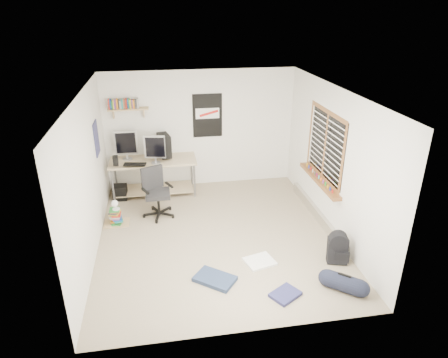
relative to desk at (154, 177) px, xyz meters
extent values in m
cube|color=gray|center=(1.04, -1.90, -0.37)|extent=(4.00, 4.50, 0.01)
cube|color=white|center=(1.04, -1.90, 2.14)|extent=(4.00, 4.50, 0.01)
cube|color=silver|center=(1.04, 0.35, 0.89)|extent=(4.00, 0.01, 2.50)
cube|color=silver|center=(-0.97, -1.90, 0.89)|extent=(0.01, 4.50, 2.50)
cube|color=silver|center=(3.04, -1.90, 0.89)|extent=(0.01, 4.50, 2.50)
cube|color=tan|center=(0.00, 0.00, 0.00)|extent=(1.88, 1.13, 0.80)
cube|color=#A8A9AD|center=(-0.51, 0.10, 0.68)|extent=(0.44, 0.11, 0.48)
cube|color=#ADACB2|center=(0.06, -0.23, 0.67)|extent=(0.43, 0.18, 0.46)
cube|color=black|center=(0.25, 0.10, 0.66)|extent=(0.29, 0.47, 0.46)
cube|color=black|center=(-0.35, -0.32, 0.45)|extent=(0.45, 0.22, 0.02)
cube|color=black|center=(-0.71, -0.29, 0.53)|extent=(0.10, 0.10, 0.20)
cube|color=black|center=(0.28, 0.03, 0.52)|extent=(0.10, 0.10, 0.17)
cube|color=black|center=(0.06, -1.01, 0.12)|extent=(0.82, 0.82, 0.95)
cube|color=tan|center=(-0.41, 0.24, 1.42)|extent=(0.80, 0.22, 0.24)
cube|color=black|center=(1.19, 0.33, 1.19)|extent=(0.62, 0.03, 0.92)
cube|color=navy|center=(-0.95, -0.70, 1.14)|extent=(0.02, 0.42, 0.60)
cube|color=brown|center=(2.99, -1.60, 1.08)|extent=(0.10, 1.50, 1.26)
cube|color=#B7B2A8|center=(2.99, -1.60, -0.28)|extent=(0.08, 2.50, 0.18)
cube|color=black|center=(2.78, -2.95, -0.16)|extent=(0.36, 0.32, 0.41)
cylinder|color=black|center=(2.58, -3.62, -0.22)|extent=(0.35, 0.35, 0.49)
cube|color=white|center=(1.58, -2.79, -0.34)|extent=(0.52, 0.47, 0.04)
cube|color=#222F4D|center=(0.83, -3.11, -0.33)|extent=(0.68, 0.64, 0.06)
cube|color=navy|center=(1.74, -3.60, -0.34)|extent=(0.49, 0.46, 0.05)
cube|color=brown|center=(-0.71, -1.18, -0.22)|extent=(0.50, 0.46, 0.28)
cube|color=white|center=(-0.69, -1.20, 0.02)|extent=(0.14, 0.22, 0.22)
cube|color=black|center=(-0.71, -0.15, -0.22)|extent=(0.29, 0.29, 0.31)
camera|label=1|loc=(0.18, -7.80, 3.36)|focal=32.00mm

